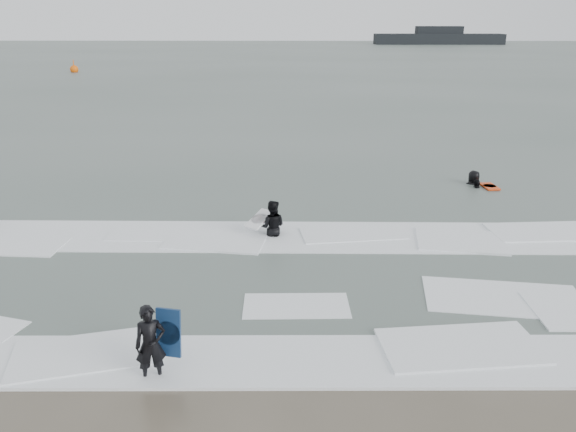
{
  "coord_description": "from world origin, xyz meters",
  "views": [
    {
      "loc": [
        0.21,
        -10.11,
        6.46
      ],
      "look_at": [
        0.0,
        5.0,
        1.1
      ],
      "focal_mm": 35.0,
      "sensor_mm": 36.0,
      "label": 1
    }
  ],
  "objects_px": {
    "surfer_wading": "(272,236)",
    "vessel_horizon": "(438,38)",
    "surfer_right_far": "(473,185)",
    "buoy": "(74,69)",
    "surfer_right_near": "(476,189)",
    "surfer_centre": "(154,380)"
  },
  "relations": [
    {
      "from": "surfer_right_near",
      "to": "surfer_centre",
      "type": "bearing_deg",
      "value": 4.45
    },
    {
      "from": "surfer_centre",
      "to": "vessel_horizon",
      "type": "relative_size",
      "value": 0.05
    },
    {
      "from": "surfer_right_near",
      "to": "vessel_horizon",
      "type": "distance_m",
      "value": 130.66
    },
    {
      "from": "surfer_wading",
      "to": "buoy",
      "type": "bearing_deg",
      "value": -58.9
    },
    {
      "from": "surfer_right_near",
      "to": "buoy",
      "type": "relative_size",
      "value": 0.93
    },
    {
      "from": "buoy",
      "to": "vessel_horizon",
      "type": "xyz_separation_m",
      "value": [
        63.41,
        78.02,
        1.2
      ]
    },
    {
      "from": "surfer_right_far",
      "to": "buoy",
      "type": "bearing_deg",
      "value": -61.73
    },
    {
      "from": "surfer_wading",
      "to": "vessel_horizon",
      "type": "relative_size",
      "value": 0.05
    },
    {
      "from": "surfer_right_far",
      "to": "buoy",
      "type": "xyz_separation_m",
      "value": [
        -34.73,
        48.92,
        0.42
      ]
    },
    {
      "from": "surfer_wading",
      "to": "vessel_horizon",
      "type": "xyz_separation_m",
      "value": [
        36.66,
        132.75,
        1.62
      ]
    },
    {
      "from": "surfer_centre",
      "to": "surfer_right_near",
      "type": "distance_m",
      "value": 16.07
    },
    {
      "from": "surfer_right_near",
      "to": "surfer_right_far",
      "type": "bearing_deg",
      "value": -139.58
    },
    {
      "from": "surfer_right_far",
      "to": "surfer_right_near",
      "type": "bearing_deg",
      "value": 80.86
    },
    {
      "from": "surfer_right_near",
      "to": "surfer_right_far",
      "type": "xyz_separation_m",
      "value": [
        0.02,
        0.52,
        0.0
      ]
    },
    {
      "from": "buoy",
      "to": "vessel_horizon",
      "type": "distance_m",
      "value": 100.55
    },
    {
      "from": "surfer_wading",
      "to": "surfer_right_far",
      "type": "height_order",
      "value": "surfer_right_far"
    },
    {
      "from": "surfer_right_far",
      "to": "buoy",
      "type": "distance_m",
      "value": 59.99
    },
    {
      "from": "surfer_centre",
      "to": "surfer_right_near",
      "type": "relative_size",
      "value": 1.02
    },
    {
      "from": "surfer_centre",
      "to": "vessel_horizon",
      "type": "distance_m",
      "value": 145.36
    },
    {
      "from": "surfer_right_near",
      "to": "vessel_horizon",
      "type": "xyz_separation_m",
      "value": [
        28.7,
        127.46,
        1.62
      ]
    },
    {
      "from": "surfer_centre",
      "to": "surfer_wading",
      "type": "bearing_deg",
      "value": 57.25
    },
    {
      "from": "surfer_centre",
      "to": "surfer_right_far",
      "type": "distance_m",
      "value": 16.5
    }
  ]
}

